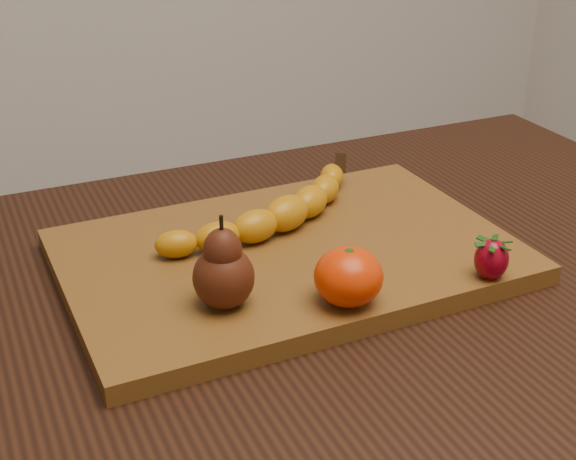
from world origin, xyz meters
name	(u,v)px	position (x,y,z in m)	size (l,w,h in m)	color
table	(331,359)	(0.00, 0.00, 0.66)	(1.00, 0.70, 0.76)	black
cutting_board	(288,256)	(-0.03, 0.04, 0.77)	(0.45, 0.30, 0.02)	brown
banana	(286,213)	(-0.01, 0.08, 0.80)	(0.24, 0.06, 0.04)	#C17D09
pear	(223,262)	(-0.13, -0.03, 0.82)	(0.06, 0.06, 0.09)	#461B0B
mandarin	(348,277)	(-0.02, -0.07, 0.81)	(0.06, 0.06, 0.05)	red
strawberry	(492,258)	(0.12, -0.09, 0.80)	(0.03, 0.03, 0.04)	maroon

